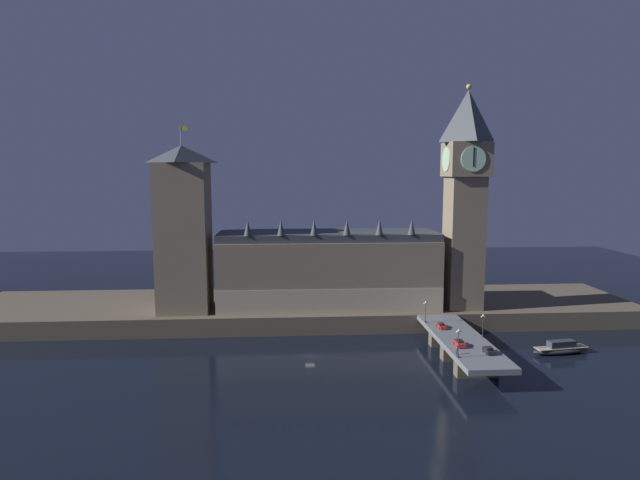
{
  "coord_description": "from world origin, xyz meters",
  "views": [
    {
      "loc": [
        -6.25,
        -138.5,
        49.36
      ],
      "look_at": [
        3.97,
        20.0,
        28.98
      ],
      "focal_mm": 30.0,
      "sensor_mm": 36.0,
      "label": 1
    }
  ],
  "objects_px": {
    "clock_tower": "(465,192)",
    "car_southbound_lead": "(489,350)",
    "pedestrian_near_rail": "(457,350)",
    "car_northbound_lead": "(441,326)",
    "car_northbound_trail": "(460,343)",
    "boat_downstream": "(561,349)",
    "victoria_tower": "(184,229)",
    "street_lamp_mid": "(483,323)",
    "street_lamp_near": "(458,340)",
    "street_lamp_far": "(426,309)"
  },
  "relations": [
    {
      "from": "street_lamp_mid",
      "to": "boat_downstream",
      "type": "distance_m",
      "value": 24.83
    },
    {
      "from": "clock_tower",
      "to": "street_lamp_far",
      "type": "height_order",
      "value": "clock_tower"
    },
    {
      "from": "street_lamp_far",
      "to": "boat_downstream",
      "type": "bearing_deg",
      "value": -19.1
    },
    {
      "from": "clock_tower",
      "to": "boat_downstream",
      "type": "xyz_separation_m",
      "value": [
        18.29,
        -29.15,
        -41.63
      ]
    },
    {
      "from": "victoria_tower",
      "to": "street_lamp_mid",
      "type": "distance_m",
      "value": 92.81
    },
    {
      "from": "car_southbound_lead",
      "to": "pedestrian_near_rail",
      "type": "xyz_separation_m",
      "value": [
        -7.98,
        -0.36,
        0.28
      ]
    },
    {
      "from": "victoria_tower",
      "to": "car_southbound_lead",
      "type": "height_order",
      "value": "victoria_tower"
    },
    {
      "from": "car_northbound_trail",
      "to": "street_lamp_mid",
      "type": "bearing_deg",
      "value": 38.37
    },
    {
      "from": "car_northbound_trail",
      "to": "pedestrian_near_rail",
      "type": "bearing_deg",
      "value": -113.8
    },
    {
      "from": "victoria_tower",
      "to": "car_northbound_lead",
      "type": "xyz_separation_m",
      "value": [
        75.06,
        -25.13,
        -25.11
      ]
    },
    {
      "from": "pedestrian_near_rail",
      "to": "street_lamp_mid",
      "type": "relative_size",
      "value": 0.3
    },
    {
      "from": "street_lamp_near",
      "to": "street_lamp_far",
      "type": "relative_size",
      "value": 1.09
    },
    {
      "from": "car_northbound_lead",
      "to": "street_lamp_far",
      "type": "relative_size",
      "value": 0.74
    },
    {
      "from": "street_lamp_near",
      "to": "boat_downstream",
      "type": "distance_m",
      "value": 39.76
    },
    {
      "from": "boat_downstream",
      "to": "victoria_tower",
      "type": "bearing_deg",
      "value": 163.52
    },
    {
      "from": "car_southbound_lead",
      "to": "street_lamp_far",
      "type": "bearing_deg",
      "value": 107.22
    },
    {
      "from": "clock_tower",
      "to": "victoria_tower",
      "type": "height_order",
      "value": "clock_tower"
    },
    {
      "from": "boat_downstream",
      "to": "street_lamp_far",
      "type": "bearing_deg",
      "value": 160.9
    },
    {
      "from": "car_southbound_lead",
      "to": "pedestrian_near_rail",
      "type": "height_order",
      "value": "pedestrian_near_rail"
    },
    {
      "from": "car_northbound_lead",
      "to": "car_southbound_lead",
      "type": "xyz_separation_m",
      "value": [
        5.32,
        -21.45,
        0.08
      ]
    },
    {
      "from": "victoria_tower",
      "to": "street_lamp_mid",
      "type": "bearing_deg",
      "value": -22.33
    },
    {
      "from": "street_lamp_mid",
      "to": "street_lamp_far",
      "type": "height_order",
      "value": "street_lamp_far"
    },
    {
      "from": "street_lamp_mid",
      "to": "boat_downstream",
      "type": "xyz_separation_m",
      "value": [
        23.17,
        2.73,
        -8.48
      ]
    },
    {
      "from": "car_northbound_lead",
      "to": "pedestrian_near_rail",
      "type": "height_order",
      "value": "pedestrian_near_rail"
    },
    {
      "from": "victoria_tower",
      "to": "car_northbound_lead",
      "type": "relative_size",
      "value": 12.35
    },
    {
      "from": "pedestrian_near_rail",
      "to": "victoria_tower",
      "type": "bearing_deg",
      "value": 147.05
    },
    {
      "from": "car_northbound_lead",
      "to": "car_southbound_lead",
      "type": "distance_m",
      "value": 22.1
    },
    {
      "from": "street_lamp_near",
      "to": "car_northbound_lead",
      "type": "bearing_deg",
      "value": 82.69
    },
    {
      "from": "car_southbound_lead",
      "to": "street_lamp_mid",
      "type": "height_order",
      "value": "street_lamp_mid"
    },
    {
      "from": "victoria_tower",
      "to": "street_lamp_near",
      "type": "relative_size",
      "value": 8.41
    },
    {
      "from": "victoria_tower",
      "to": "boat_downstream",
      "type": "bearing_deg",
      "value": -16.48
    },
    {
      "from": "car_northbound_lead",
      "to": "street_lamp_far",
      "type": "distance_m",
      "value": 7.17
    },
    {
      "from": "car_northbound_trail",
      "to": "boat_downstream",
      "type": "height_order",
      "value": "car_northbound_trail"
    },
    {
      "from": "car_northbound_trail",
      "to": "street_lamp_near",
      "type": "height_order",
      "value": "street_lamp_near"
    },
    {
      "from": "clock_tower",
      "to": "victoria_tower",
      "type": "distance_m",
      "value": 89.07
    },
    {
      "from": "clock_tower",
      "to": "street_lamp_near",
      "type": "distance_m",
      "value": 59.26
    },
    {
      "from": "car_northbound_lead",
      "to": "car_northbound_trail",
      "type": "relative_size",
      "value": 1.02
    },
    {
      "from": "clock_tower",
      "to": "street_lamp_mid",
      "type": "bearing_deg",
      "value": -98.71
    },
    {
      "from": "victoria_tower",
      "to": "car_southbound_lead",
      "type": "relative_size",
      "value": 14.35
    },
    {
      "from": "street_lamp_near",
      "to": "street_lamp_far",
      "type": "distance_m",
      "value": 29.44
    },
    {
      "from": "clock_tower",
      "to": "car_southbound_lead",
      "type": "xyz_separation_m",
      "value": [
        -7.95,
        -44.19,
        -36.33
      ]
    },
    {
      "from": "street_lamp_near",
      "to": "street_lamp_mid",
      "type": "relative_size",
      "value": 1.1
    },
    {
      "from": "street_lamp_near",
      "to": "street_lamp_mid",
      "type": "bearing_deg",
      "value": 52.16
    },
    {
      "from": "victoria_tower",
      "to": "car_northbound_trail",
      "type": "distance_m",
      "value": 89.06
    },
    {
      "from": "victoria_tower",
      "to": "pedestrian_near_rail",
      "type": "xyz_separation_m",
      "value": [
        72.4,
        -46.93,
        -24.74
      ]
    },
    {
      "from": "car_southbound_lead",
      "to": "street_lamp_near",
      "type": "bearing_deg",
      "value": -163.92
    },
    {
      "from": "street_lamp_far",
      "to": "boat_downstream",
      "type": "distance_m",
      "value": 37.61
    },
    {
      "from": "victoria_tower",
      "to": "street_lamp_near",
      "type": "distance_m",
      "value": 89.69
    },
    {
      "from": "street_lamp_near",
      "to": "clock_tower",
      "type": "bearing_deg",
      "value": 70.7
    },
    {
      "from": "clock_tower",
      "to": "street_lamp_mid",
      "type": "distance_m",
      "value": 46.25
    }
  ]
}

